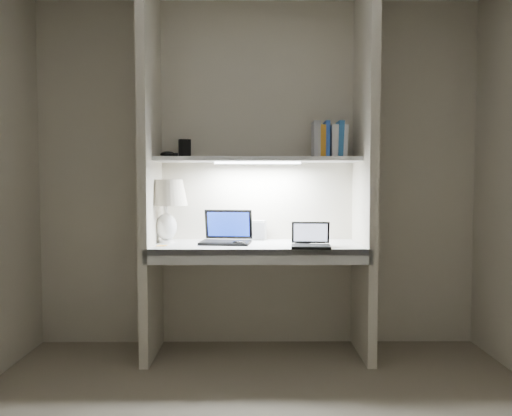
{
  "coord_description": "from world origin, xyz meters",
  "views": [
    {
      "loc": [
        -0.03,
        -2.17,
        1.19
      ],
      "look_at": [
        -0.01,
        1.05,
        1.03
      ],
      "focal_mm": 35.0,
      "sensor_mm": 36.0,
      "label": 1
    }
  ],
  "objects_px": {
    "table_lamp": "(166,200)",
    "speaker": "(259,230)",
    "laptop_netbook": "(311,241)",
    "laptop_main": "(227,235)",
    "book_row": "(329,141)"
  },
  "relations": [
    {
      "from": "book_row",
      "to": "laptop_netbook",
      "type": "bearing_deg",
      "value": -118.97
    },
    {
      "from": "laptop_main",
      "to": "book_row",
      "type": "relative_size",
      "value": 1.46
    },
    {
      "from": "laptop_main",
      "to": "laptop_netbook",
      "type": "distance_m",
      "value": 0.61
    },
    {
      "from": "speaker",
      "to": "book_row",
      "type": "relative_size",
      "value": 0.58
    },
    {
      "from": "laptop_netbook",
      "to": "speaker",
      "type": "bearing_deg",
      "value": 134.97
    },
    {
      "from": "table_lamp",
      "to": "laptop_netbook",
      "type": "xyz_separation_m",
      "value": [
        0.98,
        -0.26,
        -0.26
      ]
    },
    {
      "from": "table_lamp",
      "to": "laptop_main",
      "type": "height_order",
      "value": "table_lamp"
    },
    {
      "from": "laptop_main",
      "to": "speaker",
      "type": "height_order",
      "value": "laptop_main"
    },
    {
      "from": "speaker",
      "to": "book_row",
      "type": "distance_m",
      "value": 0.82
    },
    {
      "from": "laptop_main",
      "to": "speaker",
      "type": "xyz_separation_m",
      "value": [
        0.23,
        0.17,
        0.02
      ]
    },
    {
      "from": "laptop_netbook",
      "to": "speaker",
      "type": "height_order",
      "value": "laptop_netbook"
    },
    {
      "from": "laptop_netbook",
      "to": "speaker",
      "type": "distance_m",
      "value": 0.52
    },
    {
      "from": "laptop_main",
      "to": "book_row",
      "type": "bearing_deg",
      "value": 10.3
    },
    {
      "from": "table_lamp",
      "to": "laptop_netbook",
      "type": "relative_size",
      "value": 1.64
    },
    {
      "from": "table_lamp",
      "to": "speaker",
      "type": "height_order",
      "value": "table_lamp"
    }
  ]
}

